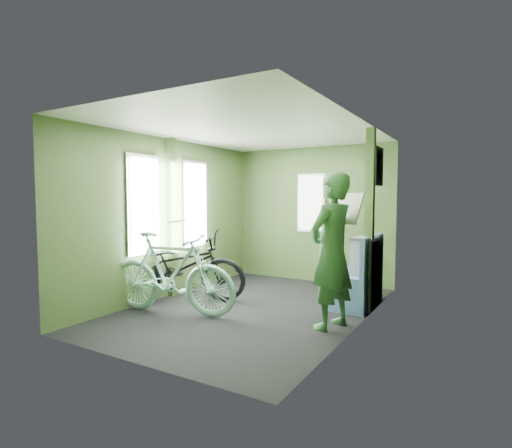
{
  "coord_description": "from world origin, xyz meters",
  "views": [
    {
      "loc": [
        2.63,
        -4.4,
        1.45
      ],
      "look_at": [
        0.0,
        0.1,
        1.1
      ],
      "focal_mm": 28.0,
      "sensor_mm": 36.0,
      "label": 1
    }
  ],
  "objects_px": {
    "bicycle_mint": "(171,314)",
    "bench_seat": "(357,285)",
    "passenger": "(331,251)",
    "bicycle_black": "(180,301)",
    "waste_box": "(364,273)"
  },
  "relations": [
    {
      "from": "waste_box",
      "to": "bicycle_black",
      "type": "bearing_deg",
      "value": -158.9
    },
    {
      "from": "bicycle_mint",
      "to": "waste_box",
      "type": "xyz_separation_m",
      "value": [
        1.99,
        1.46,
        0.47
      ]
    },
    {
      "from": "passenger",
      "to": "waste_box",
      "type": "bearing_deg",
      "value": -169.32
    },
    {
      "from": "bicycle_black",
      "to": "bench_seat",
      "type": "distance_m",
      "value": 2.44
    },
    {
      "from": "bicycle_mint",
      "to": "passenger",
      "type": "xyz_separation_m",
      "value": [
        1.88,
        0.51,
        0.87
      ]
    },
    {
      "from": "bicycle_mint",
      "to": "bicycle_black",
      "type": "bearing_deg",
      "value": 20.29
    },
    {
      "from": "waste_box",
      "to": "passenger",
      "type": "bearing_deg",
      "value": -96.58
    },
    {
      "from": "passenger",
      "to": "waste_box",
      "type": "distance_m",
      "value": 1.03
    },
    {
      "from": "bench_seat",
      "to": "bicycle_mint",
      "type": "bearing_deg",
      "value": -139.49
    },
    {
      "from": "bicycle_mint",
      "to": "bench_seat",
      "type": "xyz_separation_m",
      "value": [
        1.88,
        1.54,
        0.28
      ]
    },
    {
      "from": "bicycle_black",
      "to": "bicycle_mint",
      "type": "xyz_separation_m",
      "value": [
        0.34,
        -0.56,
        0.0
      ]
    },
    {
      "from": "bicycle_black",
      "to": "passenger",
      "type": "bearing_deg",
      "value": -113.05
    },
    {
      "from": "bicycle_black",
      "to": "passenger",
      "type": "xyz_separation_m",
      "value": [
        2.22,
        -0.05,
        0.87
      ]
    },
    {
      "from": "bicycle_mint",
      "to": "bench_seat",
      "type": "relative_size",
      "value": 1.8
    },
    {
      "from": "bicycle_mint",
      "to": "bench_seat",
      "type": "height_order",
      "value": "bench_seat"
    }
  ]
}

